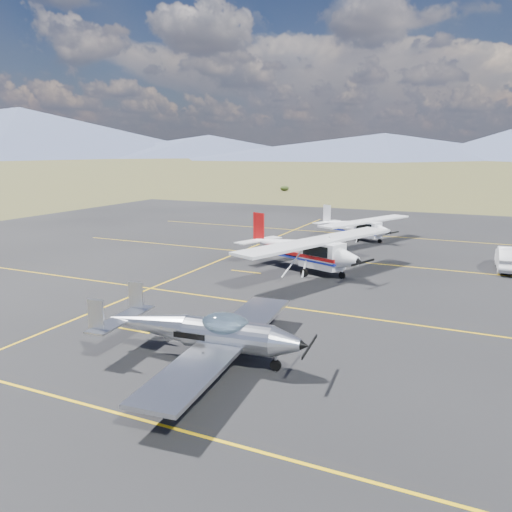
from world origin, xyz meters
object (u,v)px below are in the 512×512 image
Objects in this scene: aircraft_plain at (356,226)px; sedan at (511,258)px; aircraft_low_wing at (206,332)px; aircraft_cessna at (303,248)px.

sedan is (11.28, -6.79, -0.39)m from aircraft_plain.
sedan is (10.17, 19.51, -0.30)m from aircraft_low_wing.
aircraft_cessna is 2.72× the size of sedan.
aircraft_plain is 13.17m from sedan.
sedan is at bearing 46.20° from aircraft_cessna.
aircraft_cessna is 12.15m from aircraft_plain.
aircraft_low_wing is 2.25× the size of sedan.
aircraft_cessna reaches higher than aircraft_low_wing.
aircraft_cessna is (-1.43, 14.16, 0.36)m from aircraft_low_wing.
aircraft_plain is at bearing 87.22° from aircraft_low_wing.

